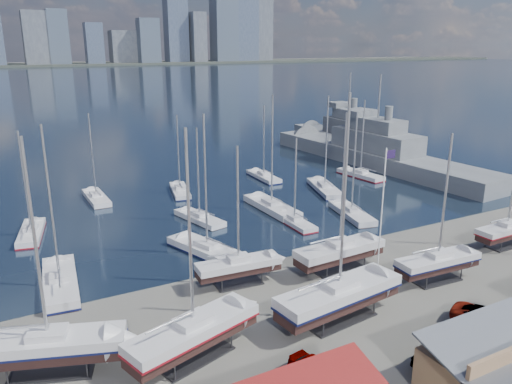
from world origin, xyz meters
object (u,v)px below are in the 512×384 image
flagpole (383,205)px  naval_ship_east (375,156)px  car_a (319,373)px  sailboat_cradle_0 (49,346)px  naval_ship_west (347,137)px

flagpole → naval_ship_east: bearing=49.3°
naval_ship_east → car_a: 66.74m
sailboat_cradle_0 → naval_ship_west: 90.96m
sailboat_cradle_0 → car_a: (15.72, -9.78, -1.29)m
naval_ship_east → naval_ship_west: size_ratio=1.37×
car_a → naval_ship_east: bearing=36.1°
sailboat_cradle_0 → flagpole: bearing=20.0°
sailboat_cradle_0 → naval_ship_east: size_ratio=0.32×
naval_ship_east → flagpole: size_ratio=4.00×
naval_ship_west → flagpole: naval_ship_west is taller
naval_ship_east → naval_ship_west: bearing=-27.3°
naval_ship_east → car_a: bearing=132.1°
naval_ship_west → flagpole: size_ratio=2.92×
sailboat_cradle_0 → naval_ship_west: size_ratio=0.44×
naval_ship_east → naval_ship_west: naval_ship_east is taller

